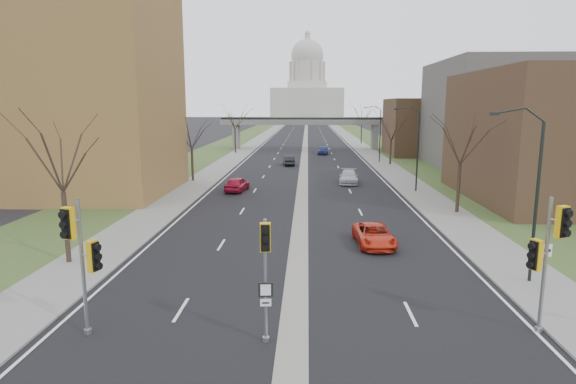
# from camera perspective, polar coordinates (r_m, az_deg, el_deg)

# --- Properties ---
(ground) EXTENTS (700.00, 700.00, 0.00)m
(ground) POSITION_cam_1_polar(r_m,az_deg,el_deg) (19.77, 0.63, -16.44)
(ground) COLOR black
(ground) RESTS_ON ground
(road_surface) EXTENTS (20.00, 600.00, 0.01)m
(road_surface) POSITION_cam_1_polar(r_m,az_deg,el_deg) (167.89, 2.15, 7.22)
(road_surface) COLOR black
(road_surface) RESTS_ON ground
(median_strip) EXTENTS (1.20, 600.00, 0.02)m
(median_strip) POSITION_cam_1_polar(r_m,az_deg,el_deg) (167.89, 2.15, 7.22)
(median_strip) COLOR gray
(median_strip) RESTS_ON ground
(sidewalk_right) EXTENTS (4.00, 600.00, 0.12)m
(sidewalk_right) POSITION_cam_1_polar(r_m,az_deg,el_deg) (168.28, 6.27, 7.20)
(sidewalk_right) COLOR gray
(sidewalk_right) RESTS_ON ground
(sidewalk_left) EXTENTS (4.00, 600.00, 0.12)m
(sidewalk_left) POSITION_cam_1_polar(r_m,az_deg,el_deg) (168.35, -1.97, 7.25)
(sidewalk_left) COLOR gray
(sidewalk_left) RESTS_ON ground
(grass_verge_right) EXTENTS (8.00, 600.00, 0.10)m
(grass_verge_right) POSITION_cam_1_polar(r_m,az_deg,el_deg) (168.80, 8.32, 7.15)
(grass_verge_right) COLOR #324620
(grass_verge_right) RESTS_ON ground
(grass_verge_left) EXTENTS (8.00, 600.00, 0.10)m
(grass_verge_left) POSITION_cam_1_polar(r_m,az_deg,el_deg) (168.91, -4.01, 7.24)
(grass_verge_left) COLOR #324620
(grass_verge_left) RESTS_ON ground
(apartment_building) EXTENTS (25.00, 16.00, 22.00)m
(apartment_building) POSITION_cam_1_polar(r_m,az_deg,el_deg) (54.57, -27.33, 11.36)
(apartment_building) COLOR olive
(apartment_building) RESTS_ON ground
(commercial_block_near) EXTENTS (16.00, 20.00, 12.00)m
(commercial_block_near) POSITION_cam_1_polar(r_m,az_deg,el_deg) (51.43, 29.65, 5.71)
(commercial_block_near) COLOR #473321
(commercial_block_near) RESTS_ON ground
(commercial_block_mid) EXTENTS (18.00, 22.00, 15.00)m
(commercial_block_mid) POSITION_cam_1_polar(r_m,az_deg,el_deg) (74.90, 24.12, 8.32)
(commercial_block_mid) COLOR #595752
(commercial_block_mid) RESTS_ON ground
(commercial_block_far) EXTENTS (14.00, 14.00, 10.00)m
(commercial_block_far) POSITION_cam_1_polar(r_m,az_deg,el_deg) (90.34, 16.21, 7.39)
(commercial_block_far) COLOR #473321
(commercial_block_far) RESTS_ON ground
(pedestrian_bridge) EXTENTS (34.00, 3.00, 6.45)m
(pedestrian_bridge) POSITION_cam_1_polar(r_m,az_deg,el_deg) (97.74, 2.03, 7.89)
(pedestrian_bridge) COLOR slate
(pedestrian_bridge) RESTS_ON ground
(capitol) EXTENTS (48.00, 42.00, 55.75)m
(capitol) POSITION_cam_1_polar(r_m,az_deg,el_deg) (337.80, 2.27, 11.90)
(capitol) COLOR beige
(capitol) RESTS_ON ground
(streetlight_near) EXTENTS (2.61, 0.20, 8.70)m
(streetlight_near) POSITION_cam_1_polar(r_m,az_deg,el_deg) (25.95, 26.24, 4.94)
(streetlight_near) COLOR black
(streetlight_near) RESTS_ON sidewalk_right
(streetlight_mid) EXTENTS (2.61, 0.20, 8.70)m
(streetlight_mid) POSITION_cam_1_polar(r_m,az_deg,el_deg) (50.79, 14.36, 7.77)
(streetlight_mid) COLOR black
(streetlight_mid) RESTS_ON sidewalk_right
(streetlight_far) EXTENTS (2.61, 0.20, 8.70)m
(streetlight_far) POSITION_cam_1_polar(r_m,az_deg,el_deg) (76.40, 10.32, 8.65)
(streetlight_far) COLOR black
(streetlight_far) RESTS_ON sidewalk_right
(tree_left_a) EXTENTS (7.20, 7.20, 9.40)m
(tree_left_a) POSITION_cam_1_polar(r_m,az_deg,el_deg) (29.08, -25.46, 4.83)
(tree_left_a) COLOR #382B21
(tree_left_a) RESTS_ON sidewalk_left
(tree_left_b) EXTENTS (6.75, 6.75, 8.81)m
(tree_left_b) POSITION_cam_1_polar(r_m,az_deg,el_deg) (57.33, -11.41, 7.40)
(tree_left_b) COLOR #382B21
(tree_left_b) RESTS_ON sidewalk_left
(tree_left_c) EXTENTS (7.65, 7.65, 9.99)m
(tree_left_c) POSITION_cam_1_polar(r_m,az_deg,el_deg) (90.69, -6.33, 9.04)
(tree_left_c) COLOR #382B21
(tree_left_c) RESTS_ON sidewalk_left
(tree_right_a) EXTENTS (7.20, 7.20, 9.40)m
(tree_right_a) POSITION_cam_1_polar(r_m,az_deg,el_deg) (41.64, 19.91, 6.56)
(tree_right_a) COLOR #382B21
(tree_right_a) RESTS_ON sidewalk_right
(tree_right_b) EXTENTS (6.30, 6.30, 8.22)m
(tree_right_b) POSITION_cam_1_polar(r_m,az_deg,el_deg) (73.79, 12.17, 7.65)
(tree_right_b) COLOR #382B21
(tree_right_b) RESTS_ON sidewalk_right
(tree_right_c) EXTENTS (7.65, 7.65, 9.99)m
(tree_right_c) POSITION_cam_1_polar(r_m,az_deg,el_deg) (113.36, 8.75, 9.21)
(tree_right_c) COLOR #382B21
(tree_right_c) RESTS_ON sidewalk_right
(signal_pole_left) EXTENTS (1.19, 0.91, 5.45)m
(signal_pole_left) POSITION_cam_1_polar(r_m,az_deg,el_deg) (19.77, -23.28, -6.19)
(signal_pole_left) COLOR gray
(signal_pole_left) RESTS_ON ground
(signal_pole_median) EXTENTS (0.55, 0.79, 4.79)m
(signal_pole_median) POSITION_cam_1_polar(r_m,az_deg,el_deg) (17.69, -2.69, -8.02)
(signal_pole_median) COLOR gray
(signal_pole_median) RESTS_ON ground
(signal_pole_right) EXTENTS (1.26, 0.91, 5.47)m
(signal_pole_right) POSITION_cam_1_polar(r_m,az_deg,el_deg) (20.80, 28.40, -5.79)
(signal_pole_right) COLOR gray
(signal_pole_right) RESTS_ON ground
(speed_limit_sign) EXTENTS (0.48, 0.10, 2.25)m
(speed_limit_sign) POSITION_cam_1_polar(r_m,az_deg,el_deg) (26.28, 28.27, -6.93)
(speed_limit_sign) COLOR black
(speed_limit_sign) RESTS_ON sidewalk_right
(car_left_near) EXTENTS (2.42, 4.72, 1.54)m
(car_left_near) POSITION_cam_1_polar(r_m,az_deg,el_deg) (50.50, -6.06, 0.96)
(car_left_near) COLOR maroon
(car_left_near) RESTS_ON ground
(car_left_far) EXTENTS (2.00, 4.42, 1.41)m
(car_left_far) POSITION_cam_1_polar(r_m,az_deg,el_deg) (72.10, 0.09, 3.75)
(car_left_far) COLOR black
(car_left_far) RESTS_ON ground
(car_right_near) EXTENTS (2.53, 4.99, 1.35)m
(car_right_near) POSITION_cam_1_polar(r_m,az_deg,el_deg) (31.48, 10.16, -5.02)
(car_right_near) COLOR red
(car_right_near) RESTS_ON ground
(car_right_mid) EXTENTS (2.52, 5.30, 1.49)m
(car_right_mid) POSITION_cam_1_polar(r_m,az_deg,el_deg) (55.82, 7.20, 1.79)
(car_right_mid) COLOR #AEADB5
(car_right_mid) RESTS_ON ground
(car_right_far) EXTENTS (2.18, 4.65, 1.54)m
(car_right_far) POSITION_cam_1_polar(r_m,az_deg,el_deg) (88.65, 4.18, 4.98)
(car_right_far) COLOR navy
(car_right_far) RESTS_ON ground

